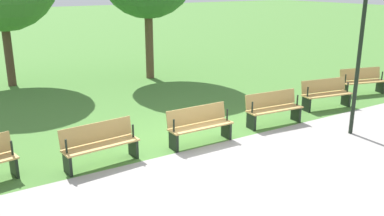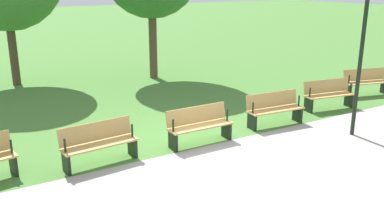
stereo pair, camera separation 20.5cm
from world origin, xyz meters
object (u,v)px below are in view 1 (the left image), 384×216
(bench_4, at_px, (100,143))
(bench_0, at_px, (362,81))
(bench_2, at_px, (273,108))
(bench_3, at_px, (200,125))
(lamp_post, at_px, (363,25))
(bench_1, at_px, (326,93))

(bench_4, bearing_deg, bench_0, 179.98)
(bench_2, xyz_separation_m, bench_4, (4.93, 0.00, 0.00))
(bench_3, bearing_deg, bench_2, -177.63)
(bench_2, height_order, bench_3, same)
(bench_3, distance_m, lamp_post, 4.60)
(bench_0, height_order, bench_2, same)
(bench_3, bearing_deg, bench_1, -175.25)
(bench_0, relative_size, bench_3, 1.04)
(bench_0, bearing_deg, lamp_post, 48.01)
(bench_3, relative_size, lamp_post, 0.41)
(lamp_post, bearing_deg, bench_1, -122.63)
(bench_2, relative_size, bench_3, 1.02)
(bench_2, relative_size, bench_4, 1.00)
(bench_0, bearing_deg, bench_1, 26.18)
(bench_4, height_order, lamp_post, lamp_post)
(bench_4, bearing_deg, bench_2, 175.23)
(bench_2, height_order, bench_4, same)
(bench_1, height_order, bench_3, same)
(bench_1, bearing_deg, lamp_post, 66.91)
(lamp_post, bearing_deg, bench_2, -53.09)
(bench_0, relative_size, bench_1, 1.01)
(bench_2, bearing_deg, bench_4, 4.77)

